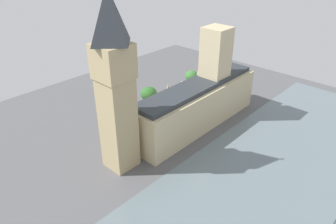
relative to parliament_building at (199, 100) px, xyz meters
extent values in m
plane|color=#565659|center=(1.99, 1.79, -9.83)|extent=(143.74, 143.74, 0.00)
cube|color=slate|center=(-33.25, 1.79, -9.70)|extent=(43.25, 129.37, 0.25)
cube|color=#CCBA8E|center=(-0.01, 1.79, -2.23)|extent=(13.51, 56.83, 15.20)
cube|color=#CCBA8E|center=(-0.01, -8.44, 7.65)|extent=(8.74, 8.74, 34.95)
cube|color=#2D3338|center=(-0.01, 1.79, 6.17)|extent=(10.27, 54.56, 1.60)
cone|color=#CCBA8E|center=(6.35, -23.78, 6.57)|extent=(1.20, 1.20, 2.40)
cone|color=#CCBA8E|center=(6.35, -6.73, 6.65)|extent=(1.20, 1.20, 2.56)
cone|color=#CCBA8E|center=(6.35, 10.32, 6.61)|extent=(1.20, 1.20, 2.48)
cone|color=#CCBA8E|center=(6.35, 27.37, 6.31)|extent=(1.20, 1.20, 1.88)
cube|color=tan|center=(1.99, 36.24, 4.64)|extent=(8.32, 8.32, 28.94)
cube|color=tan|center=(1.99, 36.24, 23.88)|extent=(9.15, 9.15, 9.54)
cylinder|color=silver|center=(6.71, 36.24, 23.88)|extent=(0.25, 6.32, 6.32)
torus|color=black|center=(6.71, 36.24, 23.88)|extent=(0.24, 6.56, 6.56)
cylinder|color=silver|center=(1.99, 31.51, 23.88)|extent=(6.32, 0.25, 6.32)
torus|color=black|center=(1.99, 31.51, 23.88)|extent=(6.56, 0.24, 6.56)
pyramid|color=#2D3338|center=(1.99, 36.24, 35.77)|extent=(9.15, 9.15, 14.24)
cube|color=navy|center=(12.91, -20.16, -9.11)|extent=(1.90, 4.19, 0.75)
cube|color=black|center=(12.91, -19.95, -8.41)|extent=(1.59, 2.35, 0.65)
cylinder|color=black|center=(13.75, -21.50, -9.49)|extent=(0.26, 0.68, 0.68)
cylinder|color=black|center=(12.04, -21.49, -9.49)|extent=(0.26, 0.68, 0.68)
cylinder|color=black|center=(13.78, -18.83, -9.49)|extent=(0.26, 0.68, 0.68)
cylinder|color=black|center=(12.07, -18.82, -9.49)|extent=(0.26, 0.68, 0.68)
cube|color=#19472D|center=(13.35, -10.00, -9.11)|extent=(1.73, 4.30, 0.75)
cube|color=black|center=(13.34, -9.78, -8.41)|extent=(1.45, 2.41, 0.65)
cylinder|color=black|center=(14.13, -11.36, -9.49)|extent=(0.25, 0.68, 0.68)
cylinder|color=black|center=(12.58, -11.37, -9.49)|extent=(0.25, 0.68, 0.68)
cylinder|color=black|center=(14.11, -8.62, -9.49)|extent=(0.25, 0.68, 0.68)
cylinder|color=black|center=(12.57, -8.63, -9.49)|extent=(0.25, 0.68, 0.68)
cube|color=red|center=(14.06, 9.28, -7.18)|extent=(3.40, 10.68, 4.20)
cube|color=black|center=(14.06, 9.28, -7.10)|extent=(3.42, 10.28, 0.70)
cylinder|color=black|center=(15.52, 5.72, -9.28)|extent=(0.44, 1.13, 1.10)
cylinder|color=black|center=(13.23, 5.52, -9.28)|extent=(0.44, 1.13, 1.10)
cylinder|color=black|center=(14.88, 13.04, -9.28)|extent=(0.44, 1.13, 1.10)
cylinder|color=black|center=(12.59, 12.84, -9.28)|extent=(0.44, 1.13, 1.10)
cylinder|color=navy|center=(9.64, 25.32, -9.12)|extent=(0.67, 0.67, 1.41)
sphere|color=tan|center=(9.64, 25.32, -8.28)|extent=(0.27, 0.27, 0.27)
cube|color=black|center=(9.42, 25.12, -9.05)|extent=(0.29, 0.31, 0.25)
cylinder|color=brown|center=(20.79, -21.30, -7.44)|extent=(0.56, 0.56, 4.78)
ellipsoid|color=#387533|center=(20.79, -21.30, -2.83)|extent=(5.91, 5.91, 5.03)
cylinder|color=brown|center=(20.91, 5.72, -7.32)|extent=(0.56, 0.56, 5.01)
ellipsoid|color=#2D6628|center=(20.91, 5.72, -2.35)|extent=(6.58, 6.58, 5.59)
cylinder|color=brown|center=(22.82, 17.30, -7.95)|extent=(0.56, 0.56, 3.76)
ellipsoid|color=#2D6628|center=(22.82, 17.30, -3.68)|extent=(6.37, 6.37, 5.41)
cylinder|color=black|center=(21.73, -15.46, -7.10)|extent=(0.18, 0.18, 5.45)
sphere|color=#F2EAC6|center=(21.73, -15.46, -4.10)|extent=(0.56, 0.56, 0.56)
camera|label=1|loc=(-62.26, 84.46, 52.09)|focal=33.85mm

